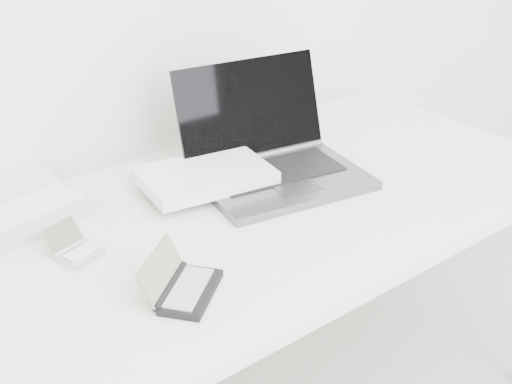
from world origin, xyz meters
TOP-DOWN VIEW (x-y plane):
  - desk at (0.00, 1.55)m, footprint 1.60×0.80m
  - laptop_large at (0.07, 1.66)m, footprint 0.57×0.42m
  - netbook_open_white at (-0.44, 1.87)m, footprint 0.33×0.39m
  - pda_silver at (-0.43, 1.61)m, footprint 0.11×0.12m
  - palmtop_charcoal at (-0.33, 1.36)m, footprint 0.19×0.19m

SIDE VIEW (x-z plane):
  - desk at x=0.00m, z-range 0.32..1.05m
  - pda_silver at x=-0.43m, z-range 0.71..0.77m
  - palmtop_charcoal at x=-0.33m, z-range 0.71..0.79m
  - netbook_open_white at x=-0.44m, z-range 0.71..0.79m
  - laptop_large at x=0.07m, z-range 0.64..0.90m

